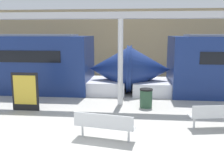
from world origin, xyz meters
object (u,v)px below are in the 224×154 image
bench_far (216,114)px  trash_bin (146,98)px  poster_board (25,91)px  support_column_near (120,63)px  bench_near (104,124)px

bench_far → trash_bin: bench_far is taller
poster_board → support_column_near: 4.30m
trash_bin → poster_board: 5.23m
poster_board → bench_near: bearing=-35.8°
bench_near → trash_bin: (1.41, 3.63, -0.10)m
bench_near → trash_bin: size_ratio=2.29×
support_column_near → trash_bin: bearing=-15.0°
bench_near → bench_far: 3.91m
trash_bin → poster_board: size_ratio=0.51×
bench_near → support_column_near: 4.20m
support_column_near → poster_board: bearing=-162.2°
trash_bin → support_column_near: size_ratio=0.22×
bench_near → support_column_near: (0.24, 3.94, 1.42)m
trash_bin → poster_board: bearing=-169.5°
bench_far → trash_bin: size_ratio=2.14×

